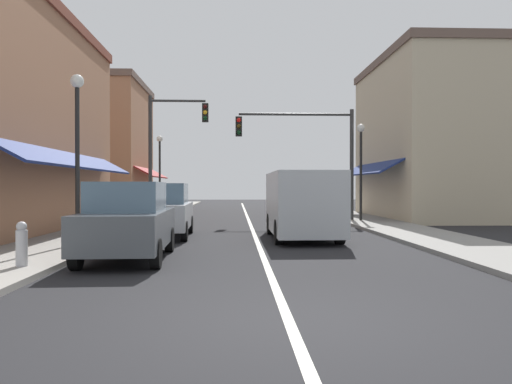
# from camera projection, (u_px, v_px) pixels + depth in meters

# --- Properties ---
(ground_plane) EXTENTS (80.00, 80.00, 0.00)m
(ground_plane) POSITION_uv_depth(u_px,v_px,m) (249.00, 221.00, 24.14)
(ground_plane) COLOR black
(sidewalk_left) EXTENTS (2.60, 56.00, 0.12)m
(sidewalk_left) POSITION_uv_depth(u_px,v_px,m) (133.00, 220.00, 23.91)
(sidewalk_left) COLOR gray
(sidewalk_left) RESTS_ON ground
(sidewalk_right) EXTENTS (2.60, 56.00, 0.12)m
(sidewalk_right) POSITION_uv_depth(u_px,v_px,m) (363.00, 220.00, 24.37)
(sidewalk_right) COLOR gray
(sidewalk_right) RESTS_ON ground
(lane_center_stripe) EXTENTS (0.14, 52.00, 0.01)m
(lane_center_stripe) POSITION_uv_depth(u_px,v_px,m) (249.00, 221.00, 24.14)
(lane_center_stripe) COLOR silver
(lane_center_stripe) RESTS_ON ground
(storefront_right_block) EXTENTS (6.92, 10.20, 8.35)m
(storefront_right_block) POSITION_uv_depth(u_px,v_px,m) (431.00, 139.00, 26.49)
(storefront_right_block) COLOR #BCAD8E
(storefront_right_block) RESTS_ON ground
(storefront_far_left) EXTENTS (6.52, 8.20, 8.58)m
(storefront_far_left) POSITION_uv_depth(u_px,v_px,m) (104.00, 147.00, 33.70)
(storefront_far_left) COLOR #9E6B4C
(storefront_far_left) RESTS_ON ground
(parked_car_nearest_left) EXTENTS (1.88, 4.15, 1.77)m
(parked_car_nearest_left) POSITION_uv_depth(u_px,v_px,m) (128.00, 221.00, 11.49)
(parked_car_nearest_left) COLOR #4C5156
(parked_car_nearest_left) RESTS_ON ground
(parked_car_second_left) EXTENTS (1.86, 4.14, 1.77)m
(parked_car_second_left) POSITION_uv_depth(u_px,v_px,m) (163.00, 211.00, 16.61)
(parked_car_second_left) COLOR #B7BABF
(parked_car_second_left) RESTS_ON ground
(van_in_lane) EXTENTS (2.03, 5.19, 2.12)m
(van_in_lane) POSITION_uv_depth(u_px,v_px,m) (302.00, 203.00, 16.16)
(van_in_lane) COLOR #B2B7BC
(van_in_lane) RESTS_ON ground
(traffic_signal_mast_arm) EXTENTS (5.54, 0.50, 5.28)m
(traffic_signal_mast_arm) POSITION_uv_depth(u_px,v_px,m) (310.00, 144.00, 23.59)
(traffic_signal_mast_arm) COLOR #333333
(traffic_signal_mast_arm) RESTS_ON ground
(traffic_signal_left_corner) EXTENTS (2.93, 0.50, 6.10)m
(traffic_signal_left_corner) POSITION_uv_depth(u_px,v_px,m) (169.00, 139.00, 24.63)
(traffic_signal_left_corner) COLOR #333333
(traffic_signal_left_corner) RESTS_ON ground
(street_lamp_left_near) EXTENTS (0.36, 0.36, 4.67)m
(street_lamp_left_near) POSITION_uv_depth(u_px,v_px,m) (77.00, 131.00, 13.58)
(street_lamp_left_near) COLOR black
(street_lamp_left_near) RESTS_ON ground
(street_lamp_right_mid) EXTENTS (0.36, 0.36, 4.54)m
(street_lamp_right_mid) POSITION_uv_depth(u_px,v_px,m) (361.00, 156.00, 23.27)
(street_lamp_right_mid) COLOR black
(street_lamp_right_mid) RESTS_ON ground
(street_lamp_left_far) EXTENTS (0.36, 0.36, 4.60)m
(street_lamp_left_far) POSITION_uv_depth(u_px,v_px,m) (160.00, 161.00, 29.20)
(street_lamp_left_far) COLOR black
(street_lamp_left_far) RESTS_ON ground
(fire_hydrant) EXTENTS (0.22, 0.22, 0.87)m
(fire_hydrant) POSITION_uv_depth(u_px,v_px,m) (22.00, 244.00, 9.84)
(fire_hydrant) COLOR #B2B2B7
(fire_hydrant) RESTS_ON ground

